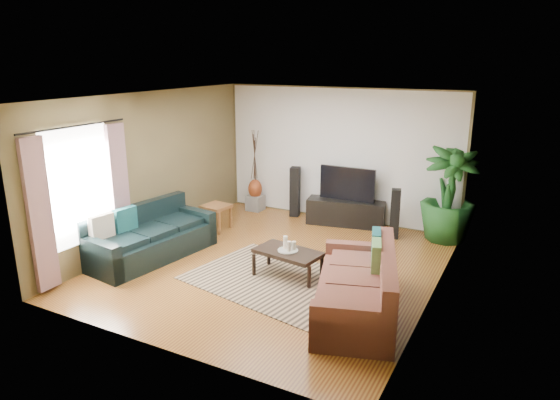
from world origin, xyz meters
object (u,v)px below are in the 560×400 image
Objects in this scene: speaker_left at (295,192)px; tv_stand at (346,212)px; coffee_table at (288,263)px; pedestal at (255,203)px; sofa_right at (356,282)px; side_table at (216,217)px; potted_plant at (449,194)px; speaker_right at (395,214)px; television at (347,184)px; vase at (255,189)px; sofa_left at (151,233)px.

tv_stand is at bearing -14.95° from speaker_left.
pedestal is at bearing 137.44° from coffee_table.
side_table is at bearing -135.12° from sofa_right.
coffee_table is 0.58× the size of potted_plant.
speaker_right reaches higher than pedestal.
speaker_right is 1.86× the size of side_table.
television is 1.07× the size of speaker_left.
coffee_table is at bearing -78.34° from speaker_left.
television is at bearing -179.04° from potted_plant.
speaker_right is at bearing 20.04° from side_table.
side_table is (-0.01, -1.48, -0.23)m from vase.
pedestal is (-4.06, -0.04, -0.71)m from potted_plant.
sofa_right is at bearing -43.65° from vase.
television is 2.66× the size of vase.
television is 2.15m from vase.
speaker_right is at bearing -26.18° from tv_stand.
sofa_left is 3.37m from speaker_left.
speaker_right is at bearing -5.70° from vase.
speaker_left is 0.60× the size of potted_plant.
vase is (-2.12, -0.00, -0.36)m from television.
coffee_table is at bearing -51.32° from pedestal.
speaker_left reaches higher than speaker_right.
coffee_table is 0.96× the size of speaker_left.
speaker_left is at bearing 2.13° from vase.
sofa_left reaches higher than pedestal.
potted_plant is (1.94, 0.03, 0.03)m from television.
coffee_table is 3.41m from potted_plant.
speaker_right is 2.22× the size of vase.
television is (-0.07, 2.74, 0.64)m from coffee_table.
potted_plant is at bearing 153.24° from sofa_right.
tv_stand reaches higher than side_table.
vase is (-2.19, 2.74, 0.28)m from coffee_table.
side_table is at bearing -145.04° from television.
tv_stand is 0.88× the size of potted_plant.
potted_plant is at bearing 64.88° from coffee_table.
television is at bearing 100.26° from coffee_table.
speaker_left is 3.12m from potted_plant.
sofa_right is 5.08× the size of vase.
speaker_right is (-0.30, 3.01, 0.05)m from sofa_right.
sofa_left reaches higher than vase.
sofa_left is 4.40m from speaker_right.
potted_plant reaches higher than side_table.
speaker_right is (1.00, 2.42, 0.26)m from coffee_table.
coffee_table is 3.06× the size of pedestal.
potted_plant is 4.13× the size of vase.
vase is at bearing -179.91° from television.
pedestal is at bearing -179.91° from television.
coffee_table is 3.51m from pedestal.
pedestal is 1.49m from side_table.
television is 1.20× the size of speaker_right.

